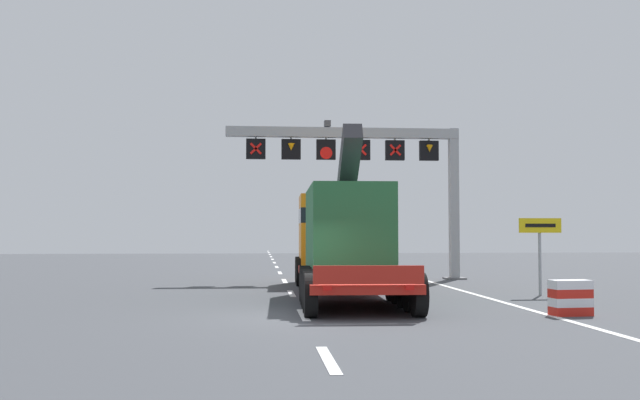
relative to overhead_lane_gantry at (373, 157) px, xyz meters
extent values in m
plane|color=#424449|center=(-3.98, -13.93, -5.54)|extent=(112.00, 112.00, 0.00)
cube|color=silver|center=(-4.00, -19.93, -5.53)|extent=(0.20, 2.60, 0.01)
cube|color=silver|center=(-4.00, -13.50, -5.53)|extent=(0.20, 2.60, 0.01)
cube|color=silver|center=(-4.00, -7.06, -5.53)|extent=(0.20, 2.60, 0.01)
cube|color=silver|center=(-4.00, -0.63, -5.53)|extent=(0.20, 2.60, 0.01)
cube|color=silver|center=(-4.00, 5.80, -5.53)|extent=(0.20, 2.60, 0.01)
cube|color=silver|center=(-4.00, 12.23, -5.53)|extent=(0.20, 2.60, 0.01)
cube|color=silver|center=(-4.00, 18.67, -5.53)|extent=(0.20, 2.60, 0.01)
cube|color=silver|center=(-4.00, 25.10, -5.53)|extent=(0.20, 2.60, 0.01)
cube|color=silver|center=(-4.00, 31.53, -5.53)|extent=(0.20, 2.60, 0.01)
cube|color=silver|center=(-4.00, 37.96, -5.53)|extent=(0.20, 2.60, 0.01)
cube|color=silver|center=(-4.00, 44.40, -5.53)|extent=(0.20, 2.60, 0.01)
cube|color=silver|center=(-4.00, 50.83, -5.53)|extent=(0.20, 2.60, 0.01)
cube|color=silver|center=(2.22, -1.93, -5.53)|extent=(0.20, 63.00, 0.01)
cube|color=#9EA0A5|center=(3.75, 0.00, -2.10)|extent=(0.40, 0.40, 6.88)
cube|color=slate|center=(3.75, 0.00, -5.50)|extent=(0.90, 0.90, 0.08)
cube|color=#9EA0A5|center=(-1.33, 0.00, 1.09)|extent=(10.56, 0.44, 0.44)
cube|color=#4C4C51|center=(-2.06, 0.00, 1.49)|extent=(0.28, 0.40, 0.28)
cube|color=black|center=(2.60, 0.00, 0.32)|extent=(0.86, 0.24, 0.91)
cube|color=#9EA0A5|center=(2.60, 0.00, 0.82)|extent=(0.08, 0.08, 0.16)
cone|color=orange|center=(2.60, -0.13, 0.41)|extent=(0.31, 0.31, 0.32)
cube|color=black|center=(1.03, 0.00, 0.32)|extent=(0.86, 0.24, 0.91)
cube|color=#9EA0A5|center=(1.03, 0.00, 0.82)|extent=(0.08, 0.08, 0.16)
cube|color=red|center=(1.03, -0.13, 0.32)|extent=(0.53, 0.02, 0.53)
cube|color=red|center=(1.03, -0.13, 0.32)|extent=(0.53, 0.02, 0.53)
cube|color=black|center=(-0.55, 0.00, 0.32)|extent=(0.86, 0.24, 0.91)
cube|color=#9EA0A5|center=(-0.55, 0.00, 0.82)|extent=(0.08, 0.08, 0.16)
cube|color=red|center=(-0.55, -0.13, 0.32)|extent=(0.53, 0.02, 0.53)
cube|color=red|center=(-0.55, -0.13, 0.32)|extent=(0.53, 0.02, 0.53)
cube|color=black|center=(-2.12, 0.00, 0.32)|extent=(0.86, 0.24, 0.91)
cube|color=#9EA0A5|center=(-2.12, 0.00, 0.82)|extent=(0.08, 0.08, 0.16)
cone|color=red|center=(-2.12, -0.13, 0.15)|extent=(0.55, 0.02, 0.55)
cube|color=black|center=(-3.70, 0.00, 0.32)|extent=(0.86, 0.24, 0.91)
cube|color=#9EA0A5|center=(-3.70, 0.00, 0.82)|extent=(0.08, 0.08, 0.16)
cone|color=orange|center=(-3.70, -0.13, 0.41)|extent=(0.31, 0.31, 0.32)
cube|color=black|center=(-5.27, 0.00, 0.32)|extent=(0.86, 0.24, 0.91)
cube|color=#9EA0A5|center=(-5.27, 0.00, 0.82)|extent=(0.08, 0.08, 0.16)
cube|color=red|center=(-5.27, -0.13, 0.32)|extent=(0.53, 0.02, 0.53)
cube|color=red|center=(-5.27, -0.13, 0.32)|extent=(0.53, 0.02, 0.53)
cube|color=red|center=(-2.37, -9.62, -4.81)|extent=(3.11, 10.48, 0.24)
cube|color=red|center=(-2.53, -14.90, -4.44)|extent=(2.66, 0.16, 0.44)
cylinder|color=black|center=(-3.85, -14.08, -4.99)|extent=(0.35, 1.11, 1.10)
cylinder|color=black|center=(-1.16, -14.16, -4.99)|extent=(0.35, 1.11, 1.10)
cylinder|color=black|center=(-3.82, -13.03, -4.99)|extent=(0.35, 1.11, 1.10)
cylinder|color=black|center=(-1.12, -13.11, -4.99)|extent=(0.35, 1.11, 1.10)
cylinder|color=black|center=(-3.79, -11.98, -4.99)|extent=(0.35, 1.11, 1.10)
cylinder|color=black|center=(-1.09, -12.06, -4.99)|extent=(0.35, 1.11, 1.10)
cylinder|color=black|center=(-3.76, -10.93, -4.99)|extent=(0.35, 1.11, 1.10)
cylinder|color=black|center=(-1.06, -11.01, -4.99)|extent=(0.35, 1.11, 1.10)
cylinder|color=black|center=(-3.73, -9.88, -4.99)|extent=(0.35, 1.11, 1.10)
cylinder|color=black|center=(-1.03, -9.96, -4.99)|extent=(0.35, 1.11, 1.10)
cube|color=orange|center=(-2.15, -2.52, -3.44)|extent=(2.67, 3.28, 3.10)
cube|color=black|center=(-2.15, -2.52, -2.74)|extent=(2.70, 3.30, 0.60)
cylinder|color=black|center=(-3.41, -1.60, -4.99)|extent=(0.37, 1.11, 1.10)
cylinder|color=black|center=(-0.84, -1.68, -4.99)|extent=(0.37, 1.11, 1.10)
cylinder|color=black|center=(-3.47, -3.60, -4.99)|extent=(0.37, 1.11, 1.10)
cylinder|color=black|center=(-0.90, -3.68, -4.99)|extent=(0.37, 1.11, 1.10)
cube|color=#236638|center=(-2.36, -9.22, -3.34)|extent=(2.55, 5.79, 2.70)
cube|color=#2D2D33|center=(-2.38, -10.08, -1.39)|extent=(0.65, 2.96, 2.29)
cube|color=red|center=(-3.51, -14.91, -4.74)|extent=(0.20, 0.07, 0.12)
cube|color=red|center=(-1.55, -14.97, -4.74)|extent=(0.20, 0.07, 0.12)
cylinder|color=#9EA0A5|center=(4.29, -8.50, -4.24)|extent=(0.10, 0.10, 2.60)
cube|color=yellow|center=(4.29, -8.56, -3.19)|extent=(1.46, 0.06, 0.49)
cube|color=black|center=(4.29, -8.60, -3.19)|extent=(1.05, 0.01, 0.12)
cube|color=red|center=(2.76, -14.20, -5.42)|extent=(1.04, 0.59, 0.23)
cube|color=white|center=(2.76, -14.20, -5.20)|extent=(1.04, 0.59, 0.22)
cube|color=red|center=(2.76, -14.20, -4.97)|extent=(1.04, 0.59, 0.23)
cube|color=white|center=(2.76, -14.20, -4.75)|extent=(1.04, 0.59, 0.23)
camera|label=1|loc=(-5.16, -31.71, -3.44)|focal=39.91mm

